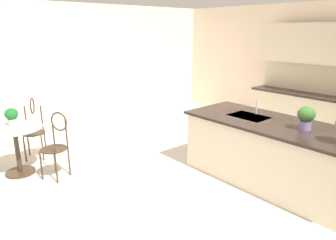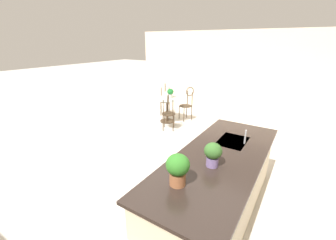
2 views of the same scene
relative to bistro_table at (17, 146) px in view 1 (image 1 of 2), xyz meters
The scene contains 11 objects.
ground_plane 3.14m from the bistro_table, 35.70° to the left, with size 40.00×40.00×0.00m, color beige.
wall_left_window 2.67m from the bistro_table, 133.64° to the left, with size 0.12×7.80×2.70m, color beige.
kitchen_island 3.89m from the bistro_table, 43.33° to the left, with size 2.80×1.06×0.92m.
back_counter_run 5.46m from the bistro_table, 67.04° to the left, with size 2.44×0.64×1.52m.
upper_cabinet_run 5.62m from the bistro_table, 66.93° to the left, with size 2.40×0.36×0.76m.
bistro_table is the anchor object (origin of this frame).
chair_near_window 0.66m from the bistro_table, 139.24° to the left, with size 0.52×0.52×1.04m.
chair_toward_desk 0.70m from the bistro_table, 35.22° to the left, with size 0.52×0.51×1.04m.
sink_faucet 3.69m from the bistro_table, 51.33° to the left, with size 0.02×0.02×0.22m, color #B2B5BA.
potted_plant_on_table 0.47m from the bistro_table, behind, with size 0.20×0.20×0.28m.
potted_plant_counter_near 4.16m from the bistro_table, 40.49° to the left, with size 0.22×0.22×0.31m.
Camera 1 is at (2.34, -2.96, 2.17)m, focal length 33.26 mm.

